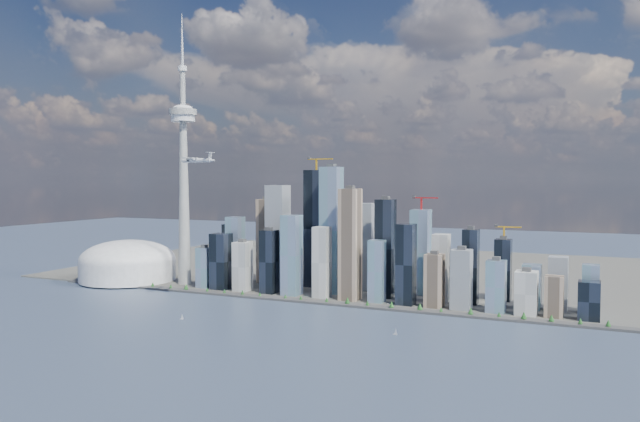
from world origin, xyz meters
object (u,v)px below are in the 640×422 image
at_px(needle_tower, 184,171).
at_px(airplane, 197,160).
at_px(sailboat_west, 182,317).
at_px(dome_stadium, 128,263).
at_px(sailboat_east, 395,332).

xyz_separation_m(needle_tower, airplane, (174.29, -199.89, 14.75)).
relative_size(airplane, sailboat_west, 7.25).
xyz_separation_m(needle_tower, dome_stadium, (-140.00, -10.00, -196.40)).
distance_m(needle_tower, airplane, 265.62).
bearing_deg(airplane, sailboat_west, -77.56).
bearing_deg(airplane, dome_stadium, 151.68).
xyz_separation_m(airplane, sailboat_east, (343.90, -17.28, -247.27)).
bearing_deg(sailboat_east, dome_stadium, -175.86).
bearing_deg(sailboat_west, needle_tower, 127.82).
distance_m(dome_stadium, airplane, 423.59).
bearing_deg(dome_stadium, needle_tower, 4.09).
bearing_deg(needle_tower, sailboat_east, -22.74).
bearing_deg(sailboat_east, needle_tower, 178.87).
distance_m(needle_tower, dome_stadium, 241.40).
relative_size(dome_stadium, airplane, 2.93).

